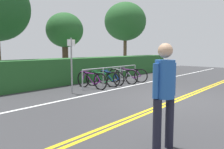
# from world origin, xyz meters

# --- Properties ---
(ground_plane) EXTENTS (30.48, 13.00, 0.05)m
(ground_plane) POSITION_xyz_m (0.00, 0.00, -0.03)
(ground_plane) COLOR #353538
(centre_line_yellow_inner) EXTENTS (27.43, 0.10, 0.00)m
(centre_line_yellow_inner) POSITION_xyz_m (0.00, -0.08, 0.00)
(centre_line_yellow_inner) COLOR gold
(centre_line_yellow_inner) RESTS_ON ground_plane
(centre_line_yellow_outer) EXTENTS (27.43, 0.10, 0.00)m
(centre_line_yellow_outer) POSITION_xyz_m (0.00, 0.08, 0.00)
(centre_line_yellow_outer) COLOR gold
(centre_line_yellow_outer) RESTS_ON ground_plane
(bike_lane_stripe_white) EXTENTS (27.43, 0.12, 0.00)m
(bike_lane_stripe_white) POSITION_xyz_m (0.00, 2.83, 0.00)
(bike_lane_stripe_white) COLOR white
(bike_lane_stripe_white) RESTS_ON ground_plane
(bike_rack) EXTENTS (3.81, 0.05, 0.85)m
(bike_rack) POSITION_xyz_m (1.07, 3.71, 0.61)
(bike_rack) COLOR #9EA0A5
(bike_rack) RESTS_ON ground_plane
(bicycle_0) EXTENTS (0.46, 1.78, 0.75)m
(bicycle_0) POSITION_xyz_m (-0.26, 3.75, 0.35)
(bicycle_0) COLOR black
(bicycle_0) RESTS_ON ground_plane
(bicycle_1) EXTENTS (0.61, 1.66, 0.72)m
(bicycle_1) POSITION_xyz_m (0.43, 3.75, 0.33)
(bicycle_1) COLOR black
(bicycle_1) RESTS_ON ground_plane
(bicycle_2) EXTENTS (0.46, 1.62, 0.69)m
(bicycle_2) POSITION_xyz_m (1.08, 3.81, 0.32)
(bicycle_2) COLOR black
(bicycle_2) RESTS_ON ground_plane
(bicycle_3) EXTENTS (0.46, 1.79, 0.75)m
(bicycle_3) POSITION_xyz_m (1.75, 3.62, 0.35)
(bicycle_3) COLOR black
(bicycle_3) RESTS_ON ground_plane
(bicycle_4) EXTENTS (0.61, 1.73, 0.73)m
(bicycle_4) POSITION_xyz_m (2.45, 3.62, 0.34)
(bicycle_4) COLOR black
(bicycle_4) RESTS_ON ground_plane
(pedestrian) EXTENTS (0.47, 0.32, 1.75)m
(pedestrian) POSITION_xyz_m (-3.68, -1.39, 1.01)
(pedestrian) COLOR #1E1E2D
(pedestrian) RESTS_ON ground_plane
(sign_post_near) EXTENTS (0.36, 0.06, 2.08)m
(sign_post_near) POSITION_xyz_m (-1.53, 3.50, 1.26)
(sign_post_near) COLOR gray
(sign_post_near) RESTS_ON ground_plane
(hedge_backdrop) EXTENTS (12.76, 1.28, 1.21)m
(hedge_backdrop) POSITION_xyz_m (2.57, 5.79, 0.61)
(hedge_backdrop) COLOR #235626
(hedge_backdrop) RESTS_ON ground_plane
(tree_mid) EXTENTS (2.12, 2.12, 3.74)m
(tree_mid) POSITION_xyz_m (1.33, 7.49, 2.71)
(tree_mid) COLOR #473323
(tree_mid) RESTS_ON ground_plane
(tree_far_right) EXTENTS (3.27, 3.27, 5.32)m
(tree_far_right) POSITION_xyz_m (7.55, 7.83, 3.82)
(tree_far_right) COLOR brown
(tree_far_right) RESTS_ON ground_plane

